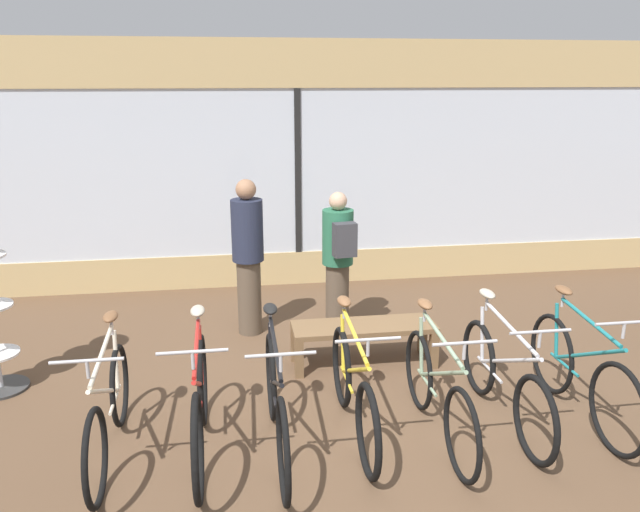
# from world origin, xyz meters

# --- Properties ---
(ground_plane) EXTENTS (24.00, 24.00, 0.00)m
(ground_plane) POSITION_xyz_m (0.00, 0.00, 0.00)
(ground_plane) COLOR brown
(shop_back_wall) EXTENTS (12.00, 0.08, 3.20)m
(shop_back_wall) POSITION_xyz_m (0.00, 3.70, 1.64)
(shop_back_wall) COLOR tan
(shop_back_wall) RESTS_ON ground_plane
(bicycle_far_left) EXTENTS (0.46, 1.68, 1.02)m
(bicycle_far_left) POSITION_xyz_m (-1.86, -0.14, 0.38)
(bicycle_far_left) COLOR black
(bicycle_far_left) RESTS_ON ground_plane
(bicycle_left) EXTENTS (0.46, 1.72, 1.05)m
(bicycle_left) POSITION_xyz_m (-1.19, -0.20, 0.41)
(bicycle_left) COLOR black
(bicycle_left) RESTS_ON ground_plane
(bicycle_center_left) EXTENTS (0.46, 1.79, 1.04)m
(bicycle_center_left) POSITION_xyz_m (-0.63, -0.25, 0.40)
(bicycle_center_left) COLOR black
(bicycle_center_left) RESTS_ON ground_plane
(bicycle_center) EXTENTS (0.46, 1.71, 1.03)m
(bicycle_center) POSITION_xyz_m (-0.01, -0.10, 0.38)
(bicycle_center) COLOR black
(bicycle_center) RESTS_ON ground_plane
(bicycle_center_right) EXTENTS (0.46, 1.68, 1.02)m
(bicycle_center_right) POSITION_xyz_m (0.63, -0.24, 0.38)
(bicycle_center_right) COLOR black
(bicycle_center_right) RESTS_ON ground_plane
(bicycle_right) EXTENTS (0.46, 1.73, 1.02)m
(bicycle_right) POSITION_xyz_m (1.23, -0.10, 0.38)
(bicycle_right) COLOR black
(bicycle_right) RESTS_ON ground_plane
(bicycle_far_right) EXTENTS (0.46, 1.70, 1.04)m
(bicycle_far_right) POSITION_xyz_m (1.89, -0.14, 0.40)
(bicycle_far_right) COLOR black
(bicycle_far_right) RESTS_ON ground_plane
(display_bench) EXTENTS (1.40, 0.44, 0.42)m
(display_bench) POSITION_xyz_m (0.34, 1.11, 0.35)
(display_bench) COLOR brown
(display_bench) RESTS_ON ground_plane
(customer_near_rack) EXTENTS (0.35, 0.35, 1.72)m
(customer_near_rack) POSITION_xyz_m (-0.73, 2.08, 0.90)
(customer_near_rack) COLOR brown
(customer_near_rack) RESTS_ON ground_plane
(customer_by_window) EXTENTS (0.38, 0.51, 1.56)m
(customer_by_window) POSITION_xyz_m (0.25, 2.04, 0.84)
(customer_by_window) COLOR brown
(customer_by_window) RESTS_ON ground_plane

